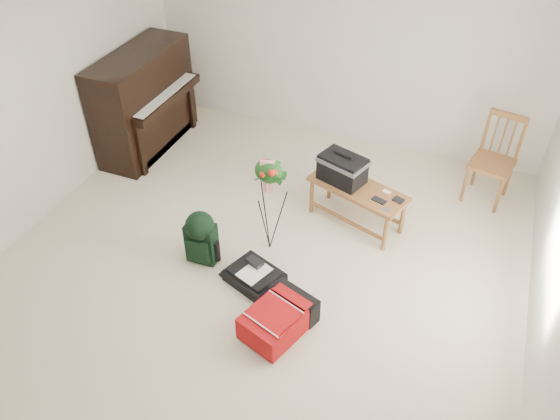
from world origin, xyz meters
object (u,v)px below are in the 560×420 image
at_px(dining_chair, 493,160).
at_px(flower_stand, 269,206).
at_px(red_suitcase, 280,315).
at_px(piano, 145,103).
at_px(green_backpack, 201,235).
at_px(black_duffel, 255,276).
at_px(bench, 346,177).

distance_m(dining_chair, flower_stand, 2.58).
bearing_deg(red_suitcase, flower_stand, 136.90).
distance_m(piano, flower_stand, 2.50).
bearing_deg(green_backpack, black_duffel, -10.84).
height_order(red_suitcase, flower_stand, flower_stand).
bearing_deg(piano, dining_chair, 6.80).
bearing_deg(dining_chair, bench, -132.25).
bearing_deg(bench, black_duffel, -94.15).
relative_size(red_suitcase, flower_stand, 0.67).
xyz_separation_m(bench, flower_stand, (-0.56, -0.70, -0.03)).
bearing_deg(piano, red_suitcase, -38.54).
xyz_separation_m(piano, bench, (2.74, -0.52, -0.03)).
bearing_deg(red_suitcase, bench, 106.09).
distance_m(red_suitcase, flower_stand, 1.10).
xyz_separation_m(piano, dining_chair, (4.12, 0.49, -0.11)).
relative_size(bench, flower_stand, 1.01).
xyz_separation_m(piano, red_suitcase, (2.66, -2.12, -0.46)).
height_order(bench, red_suitcase, bench).
height_order(green_backpack, flower_stand, flower_stand).
bearing_deg(dining_chair, flower_stand, -126.93).
relative_size(bench, dining_chair, 1.11).
relative_size(dining_chair, red_suitcase, 1.36).
bearing_deg(piano, black_duffel, -37.52).
bearing_deg(black_duffel, piano, 163.07).
distance_m(bench, red_suitcase, 1.66).
height_order(piano, black_duffel, piano).
distance_m(bench, green_backpack, 1.59).
bearing_deg(green_backpack, piano, 132.27).
xyz_separation_m(bench, red_suitcase, (-0.08, -1.60, -0.42)).
distance_m(black_duffel, flower_stand, 0.68).
height_order(piano, bench, piano).
bearing_deg(black_duffel, flower_stand, 116.59).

